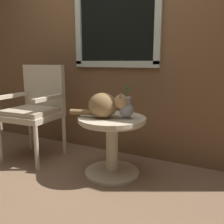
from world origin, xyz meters
TOP-DOWN VIEW (x-y plane):
  - ground_plane at (0.00, 0.00)m, footprint 6.00×6.00m
  - back_wall at (-0.00, 0.81)m, footprint 4.00×0.07m
  - wicker_side_table at (0.24, 0.24)m, footprint 0.63×0.63m
  - wicker_chair at (-0.73, 0.26)m, footprint 0.57×0.56m
  - cat at (0.19, 0.19)m, footprint 0.53×0.30m
  - pewter_vase_with_ivy at (0.37, 0.26)m, footprint 0.13×0.13m

SIDE VIEW (x-z plane):
  - ground_plane at x=0.00m, z-range 0.00..0.00m
  - wicker_side_table at x=0.24m, z-range 0.09..0.65m
  - wicker_chair at x=-0.73m, z-range 0.07..1.09m
  - pewter_vase_with_ivy at x=0.37m, z-range 0.51..0.80m
  - cat at x=0.19m, z-range 0.56..0.80m
  - back_wall at x=0.00m, z-range 0.01..2.61m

